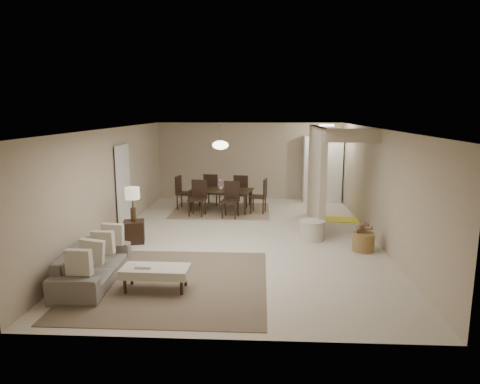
# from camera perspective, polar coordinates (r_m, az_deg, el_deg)

# --- Properties ---
(floor) EXTENTS (9.00, 9.00, 0.00)m
(floor) POSITION_cam_1_polar(r_m,az_deg,el_deg) (9.95, 0.41, -6.06)
(floor) COLOR beige
(floor) RESTS_ON ground
(ceiling) EXTENTS (9.00, 9.00, 0.00)m
(ceiling) POSITION_cam_1_polar(r_m,az_deg,el_deg) (9.53, 0.43, 8.48)
(ceiling) COLOR white
(ceiling) RESTS_ON back_wall
(back_wall) EXTENTS (6.00, 0.00, 6.00)m
(back_wall) POSITION_cam_1_polar(r_m,az_deg,el_deg) (14.11, 1.22, 4.16)
(back_wall) COLOR tan
(back_wall) RESTS_ON floor
(left_wall) EXTENTS (0.00, 9.00, 9.00)m
(left_wall) POSITION_cam_1_polar(r_m,az_deg,el_deg) (10.24, -16.61, 1.15)
(left_wall) COLOR tan
(left_wall) RESTS_ON floor
(right_wall) EXTENTS (0.00, 9.00, 9.00)m
(right_wall) POSITION_cam_1_polar(r_m,az_deg,el_deg) (9.99, 17.87, 0.85)
(right_wall) COLOR tan
(right_wall) RESTS_ON floor
(partition) EXTENTS (0.15, 2.50, 2.50)m
(partition) POSITION_cam_1_polar(r_m,az_deg,el_deg) (10.97, 10.14, 2.06)
(partition) COLOR tan
(partition) RESTS_ON floor
(doorway) EXTENTS (0.04, 0.90, 2.04)m
(doorway) POSITION_cam_1_polar(r_m,az_deg,el_deg) (10.83, -15.35, 0.49)
(doorway) COLOR black
(doorway) RESTS_ON floor
(pantry_cabinet) EXTENTS (1.20, 0.55, 2.10)m
(pantry_cabinet) POSITION_cam_1_polar(r_m,az_deg,el_deg) (13.92, 10.90, 3.04)
(pantry_cabinet) COLOR white
(pantry_cabinet) RESTS_ON floor
(flush_light) EXTENTS (0.44, 0.44, 0.05)m
(flush_light) POSITION_cam_1_polar(r_m,az_deg,el_deg) (12.86, 11.48, 8.70)
(flush_light) COLOR white
(flush_light) RESTS_ON ceiling
(living_rug) EXTENTS (3.20, 3.20, 0.01)m
(living_rug) POSITION_cam_1_polar(r_m,az_deg,el_deg) (7.54, -9.04, -11.83)
(living_rug) COLOR brown
(living_rug) RESTS_ON floor
(sofa) EXTENTS (2.05, 0.87, 0.59)m
(sofa) POSITION_cam_1_polar(r_m,az_deg,el_deg) (7.82, -19.02, -9.19)
(sofa) COLOR slate
(sofa) RESTS_ON floor
(ottoman_bench) EXTENTS (1.10, 0.52, 0.39)m
(ottoman_bench) POSITION_cam_1_polar(r_m,az_deg,el_deg) (7.20, -11.20, -10.39)
(ottoman_bench) COLOR beige
(ottoman_bench) RESTS_ON living_rug
(side_table) EXTENTS (0.53, 0.53, 0.49)m
(side_table) POSITION_cam_1_polar(r_m,az_deg,el_deg) (9.81, -13.94, -5.16)
(side_table) COLOR black
(side_table) RESTS_ON floor
(table_lamp) EXTENTS (0.32, 0.32, 0.76)m
(table_lamp) POSITION_cam_1_polar(r_m,az_deg,el_deg) (9.62, -14.15, -0.55)
(table_lamp) COLOR #46341E
(table_lamp) RESTS_ON side_table
(round_pouf) EXTENTS (0.57, 0.57, 0.44)m
(round_pouf) POSITION_cam_1_polar(r_m,az_deg,el_deg) (9.85, 9.59, -5.05)
(round_pouf) COLOR beige
(round_pouf) RESTS_ON floor
(wicker_basket) EXTENTS (0.53, 0.53, 0.38)m
(wicker_basket) POSITION_cam_1_polar(r_m,az_deg,el_deg) (9.33, 16.13, -6.43)
(wicker_basket) COLOR olive
(wicker_basket) RESTS_ON floor
(dining_rug) EXTENTS (2.80, 2.10, 0.01)m
(dining_rug) POSITION_cam_1_polar(r_m,az_deg,el_deg) (12.52, -2.56, -2.50)
(dining_rug) COLOR #847051
(dining_rug) RESTS_ON floor
(dining_table) EXTENTS (1.93, 1.29, 0.63)m
(dining_table) POSITION_cam_1_polar(r_m,az_deg,el_deg) (12.45, -2.57, -1.13)
(dining_table) COLOR black
(dining_table) RESTS_ON dining_rug
(dining_chairs) EXTENTS (2.68, 2.12, 0.99)m
(dining_chairs) POSITION_cam_1_polar(r_m,az_deg,el_deg) (12.42, -2.58, -0.31)
(dining_chairs) COLOR black
(dining_chairs) RESTS_ON dining_rug
(vase) EXTENTS (0.13, 0.13, 0.13)m
(vase) POSITION_cam_1_polar(r_m,az_deg,el_deg) (12.38, -2.59, 0.58)
(vase) COLOR silver
(vase) RESTS_ON dining_table
(yellow_mat) EXTENTS (1.04, 0.67, 0.01)m
(yellow_mat) POSITION_cam_1_polar(r_m,az_deg,el_deg) (11.85, 13.83, -3.58)
(yellow_mat) COLOR yellow
(yellow_mat) RESTS_ON floor
(pendant_light) EXTENTS (0.46, 0.46, 0.71)m
(pendant_light) POSITION_cam_1_polar(r_m,az_deg,el_deg) (12.22, -2.64, 6.27)
(pendant_light) COLOR #46341E
(pendant_light) RESTS_ON ceiling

